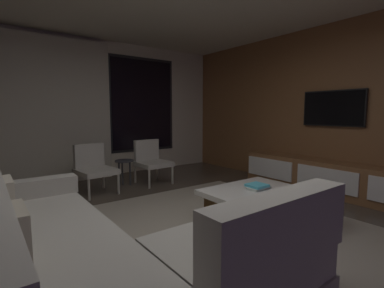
% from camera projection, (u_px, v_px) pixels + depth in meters
% --- Properties ---
extents(floor, '(9.20, 9.20, 0.00)m').
position_uv_depth(floor, '(196.00, 249.00, 2.66)').
color(floor, '#473D33').
extents(back_wall_with_window, '(6.60, 0.30, 2.70)m').
position_uv_depth(back_wall_with_window, '(77.00, 109.00, 5.35)').
color(back_wall_with_window, beige).
rests_on(back_wall_with_window, floor).
extents(media_wall, '(0.12, 7.80, 2.70)m').
position_uv_depth(media_wall, '(353.00, 108.00, 4.33)').
color(media_wall, brown).
rests_on(media_wall, floor).
extents(area_rug, '(3.20, 3.80, 0.01)m').
position_uv_depth(area_rug, '(230.00, 242.00, 2.79)').
color(area_rug, gray).
rests_on(area_rug, floor).
extents(sectional_couch, '(1.98, 2.50, 0.82)m').
position_uv_depth(sectional_couch, '(100.00, 257.00, 1.94)').
color(sectional_couch, gray).
rests_on(sectional_couch, floor).
extents(coffee_table, '(1.16, 1.16, 0.36)m').
position_uv_depth(coffee_table, '(264.00, 207.00, 3.28)').
color(coffee_table, '#462C12').
rests_on(coffee_table, floor).
extents(book_stack_on_coffee_table, '(0.29, 0.21, 0.06)m').
position_uv_depth(book_stack_on_coffee_table, '(258.00, 187.00, 3.40)').
color(book_stack_on_coffee_table, silver).
rests_on(book_stack_on_coffee_table, coffee_table).
extents(accent_chair_near_window, '(0.56, 0.58, 0.78)m').
position_uv_depth(accent_chair_near_window, '(151.00, 159.00, 5.13)').
color(accent_chair_near_window, '#B2ADA0').
rests_on(accent_chair_near_window, floor).
extents(accent_chair_by_curtain, '(0.61, 0.62, 0.78)m').
position_uv_depth(accent_chair_by_curtain, '(94.00, 166.00, 4.47)').
color(accent_chair_by_curtain, '#B2ADA0').
rests_on(accent_chair_by_curtain, floor).
extents(side_stool, '(0.32, 0.32, 0.46)m').
position_uv_depth(side_stool, '(124.00, 165.00, 4.89)').
color(side_stool, '#333338').
rests_on(side_stool, floor).
extents(media_console, '(0.46, 3.10, 0.52)m').
position_uv_depth(media_console, '(336.00, 180.00, 4.32)').
color(media_console, brown).
rests_on(media_console, floor).
extents(mounted_tv, '(0.05, 0.98, 0.57)m').
position_uv_depth(mounted_tv, '(333.00, 108.00, 4.47)').
color(mounted_tv, black).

